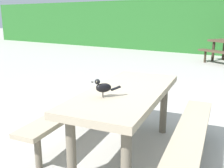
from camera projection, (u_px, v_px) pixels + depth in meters
The scene contains 3 objects.
ground_plane at pixel (121, 140), 3.26m from camera, with size 60.00×60.00×0.00m, color #A3A099.
picnic_table_foreground at pixel (126, 106), 2.83m from camera, with size 1.93×1.96×0.74m.
bird_grackle at pixel (103, 87), 2.49m from camera, with size 0.21×0.23×0.18m.
Camera 1 is at (1.51, -2.57, 1.50)m, focal length 41.78 mm.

